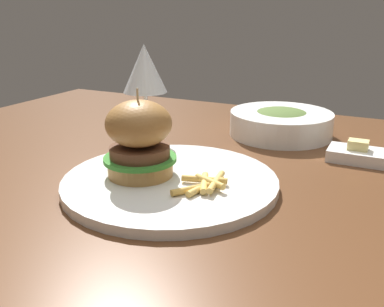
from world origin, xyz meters
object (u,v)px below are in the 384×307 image
(main_plate, at_px, (170,182))
(butter_dish, at_px, (357,154))
(soup_bowl, at_px, (280,122))
(burger_sandwich, at_px, (139,138))
(wine_glass, at_px, (145,72))

(main_plate, distance_m, butter_dish, 0.33)
(main_plate, relative_size, butter_dish, 3.32)
(butter_dish, xyz_separation_m, soup_bowl, (-0.16, 0.09, 0.01))
(butter_dish, height_order, soup_bowl, soup_bowl)
(main_plate, height_order, butter_dish, butter_dish)
(main_plate, distance_m, burger_sandwich, 0.08)
(butter_dish, distance_m, soup_bowl, 0.18)
(burger_sandwich, relative_size, soup_bowl, 0.62)
(main_plate, xyz_separation_m, soup_bowl, (0.07, 0.33, 0.02))
(wine_glass, xyz_separation_m, butter_dish, (0.36, 0.09, -0.13))
(main_plate, bearing_deg, wine_glass, 131.81)
(main_plate, xyz_separation_m, butter_dish, (0.23, 0.23, 0.00))
(burger_sandwich, height_order, soup_bowl, burger_sandwich)
(wine_glass, height_order, soup_bowl, wine_glass)
(main_plate, distance_m, wine_glass, 0.23)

